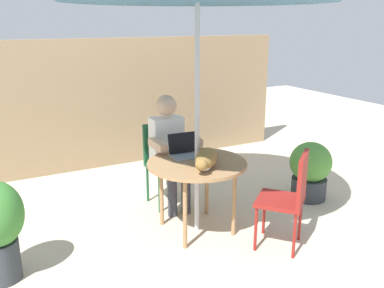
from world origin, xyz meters
name	(u,v)px	position (x,y,z in m)	size (l,w,h in m)	color
ground_plane	(197,229)	(0.00, 0.00, 0.00)	(14.00, 14.00, 0.00)	beige
fence_back	(119,103)	(0.00, 2.28, 0.88)	(5.05, 0.08, 1.77)	#937756
patio_table	(197,168)	(0.00, 0.00, 0.64)	(0.95, 0.95, 0.71)	#9E754C
chair_occupied	(164,157)	(0.00, 0.78, 0.53)	(0.40, 0.40, 0.90)	#194C2D
chair_empty	(290,193)	(0.57, -0.67, 0.53)	(0.56, 0.56, 0.90)	maroon
person_seated	(169,146)	(0.00, 0.62, 0.70)	(0.48, 0.48, 1.24)	white
laptop	(185,149)	(-0.01, 0.23, 0.77)	(0.31, 0.27, 0.21)	gray
cat	(206,159)	(-0.01, -0.19, 0.79)	(0.48, 0.50, 0.17)	olive
potted_plant_near_fence	(310,169)	(1.51, 0.07, 0.36)	(0.47, 0.47, 0.67)	#33383D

